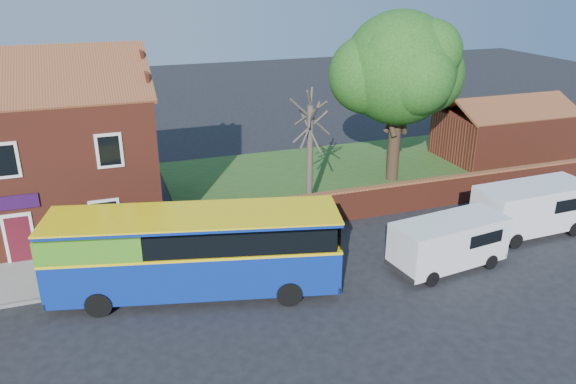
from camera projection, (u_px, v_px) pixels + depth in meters
name	position (u px, v px, depth m)	size (l,w,h in m)	color
ground	(225.00, 329.00, 19.54)	(120.00, 120.00, 0.00)	black
pavement	(21.00, 281.00, 22.41)	(18.00, 3.50, 0.12)	gray
kerb	(16.00, 304.00, 20.87)	(18.00, 0.15, 0.14)	slate
grass_strip	(381.00, 171.00, 34.94)	(26.00, 12.00, 0.04)	#426B28
shop_building	(18.00, 159.00, 26.22)	(12.30, 8.13, 10.50)	maroon
boundary_wall	(436.00, 192.00, 29.39)	(22.00, 0.38, 1.60)	maroon
outbuilding	(503.00, 133.00, 37.13)	(8.20, 5.06, 4.17)	maroon
bus	(186.00, 250.00, 21.06)	(11.13, 5.15, 3.29)	navy
van_near	(449.00, 241.00, 23.18)	(5.08, 2.54, 2.14)	white
van_far	(532.00, 207.00, 26.21)	(5.52, 2.41, 2.40)	white
large_tree	(399.00, 71.00, 31.34)	(8.00, 6.33, 9.75)	black
bare_tree	(310.00, 152.00, 28.35)	(2.24, 2.67, 5.97)	#4C4238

